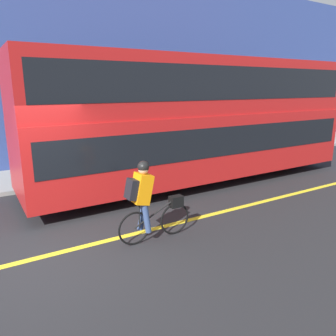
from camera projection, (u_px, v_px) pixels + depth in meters
name	position (u px, v px, depth m)	size (l,w,h in m)	color
ground_plane	(38.00, 254.00, 5.70)	(80.00, 80.00, 0.00)	#232326
road_center_line	(40.00, 257.00, 5.59)	(50.00, 0.14, 0.01)	yellow
sidewalk_curb	(6.00, 182.00, 9.87)	(60.00, 2.56, 0.12)	gray
bus	(197.00, 115.00, 9.64)	(10.07, 2.50, 3.63)	black
cyclist_on_bike	(147.00, 199.00, 6.00)	(1.52, 0.32, 1.56)	black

